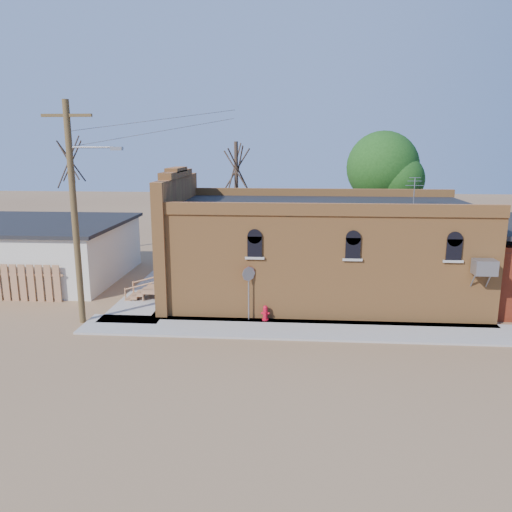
# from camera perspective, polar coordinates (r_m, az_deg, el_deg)

# --- Properties ---
(ground) EXTENTS (120.00, 120.00, 0.00)m
(ground) POSITION_cam_1_polar(r_m,az_deg,el_deg) (19.50, 2.37, -9.38)
(ground) COLOR brown
(ground) RESTS_ON ground
(sidewalk_south) EXTENTS (19.00, 2.20, 0.08)m
(sidewalk_south) POSITION_cam_1_polar(r_m,az_deg,el_deg) (20.33, 6.74, -8.39)
(sidewalk_south) COLOR #9E9991
(sidewalk_south) RESTS_ON ground
(sidewalk_west) EXTENTS (2.60, 10.00, 0.08)m
(sidewalk_west) POSITION_cam_1_polar(r_m,az_deg,el_deg) (26.06, -11.17, -3.82)
(sidewalk_west) COLOR #9E9991
(sidewalk_west) RESTS_ON ground
(brick_bar) EXTENTS (16.40, 7.97, 6.30)m
(brick_bar) POSITION_cam_1_polar(r_m,az_deg,el_deg) (24.11, 6.78, 0.64)
(brick_bar) COLOR #BB7539
(brick_bar) RESTS_ON ground
(wood_fence) EXTENTS (5.20, 0.10, 1.80)m
(wood_fence) POSITION_cam_1_polar(r_m,az_deg,el_deg) (26.41, -26.29, -2.75)
(wood_fence) COLOR #A07548
(wood_fence) RESTS_ON ground
(utility_pole) EXTENTS (3.12, 0.26, 9.00)m
(utility_pole) POSITION_cam_1_polar(r_m,az_deg,el_deg) (21.29, -19.95, 5.04)
(utility_pole) COLOR brown
(utility_pole) RESTS_ON ground
(tree_bare_near) EXTENTS (2.80, 2.80, 7.65)m
(tree_bare_near) POSITION_cam_1_polar(r_m,az_deg,el_deg) (31.30, -2.28, 10.14)
(tree_bare_near) COLOR #453427
(tree_bare_near) RESTS_ON ground
(tree_bare_far) EXTENTS (2.80, 2.80, 8.16)m
(tree_bare_far) POSITION_cam_1_polar(r_m,az_deg,el_deg) (35.23, -20.47, 10.30)
(tree_bare_far) COLOR #453427
(tree_bare_far) RESTS_ON ground
(tree_leafy) EXTENTS (4.40, 4.40, 8.15)m
(tree_leafy) POSITION_cam_1_polar(r_m,az_deg,el_deg) (32.07, 14.26, 9.78)
(tree_leafy) COLOR #453427
(tree_leafy) RESTS_ON ground
(fire_hydrant) EXTENTS (0.36, 0.34, 0.64)m
(fire_hydrant) POSITION_cam_1_polar(r_m,az_deg,el_deg) (21.06, 1.07, -6.52)
(fire_hydrant) COLOR #BA0A20
(fire_hydrant) RESTS_ON sidewalk_south
(stop_sign) EXTENTS (0.52, 0.45, 2.32)m
(stop_sign) POSITION_cam_1_polar(r_m,az_deg,el_deg) (20.68, -0.85, -2.64)
(stop_sign) COLOR gray
(stop_sign) RESTS_ON sidewalk_south
(trash_barrel) EXTENTS (0.57, 0.57, 0.86)m
(trash_barrel) POSITION_cam_1_polar(r_m,az_deg,el_deg) (23.45, -10.40, -4.44)
(trash_barrel) COLOR navy
(trash_barrel) RESTS_ON sidewalk_west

